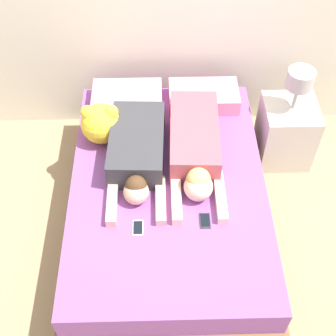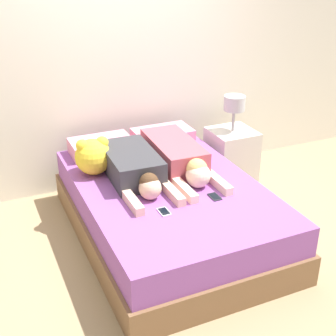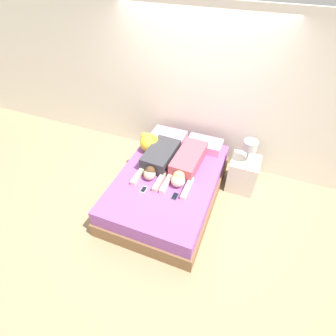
# 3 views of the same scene
# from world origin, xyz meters

# --- Properties ---
(ground_plane) EXTENTS (12.00, 12.00, 0.00)m
(ground_plane) POSITION_xyz_m (0.00, 0.00, 0.00)
(ground_plane) COLOR #9E8460
(wall_back) EXTENTS (12.00, 0.06, 2.60)m
(wall_back) POSITION_xyz_m (0.00, 1.23, 1.30)
(wall_back) COLOR silver
(wall_back) RESTS_ON ground_plane
(bed) EXTENTS (1.49, 2.16, 0.50)m
(bed) POSITION_xyz_m (0.00, 0.00, 0.25)
(bed) COLOR brown
(bed) RESTS_ON ground_plane
(pillow_head_left) EXTENTS (0.58, 0.34, 0.14)m
(pillow_head_left) POSITION_xyz_m (-0.32, 0.85, 0.57)
(pillow_head_left) COLOR pink
(pillow_head_left) RESTS_ON bed
(pillow_head_right) EXTENTS (0.58, 0.34, 0.14)m
(pillow_head_right) POSITION_xyz_m (0.32, 0.85, 0.57)
(pillow_head_right) COLOR pink
(pillow_head_right) RESTS_ON bed
(person_left) EXTENTS (0.43, 1.02, 0.23)m
(person_left) POSITION_xyz_m (-0.23, 0.20, 0.61)
(person_left) COLOR #333338
(person_left) RESTS_ON bed
(person_right) EXTENTS (0.40, 1.13, 0.24)m
(person_right) POSITION_xyz_m (0.21, 0.24, 0.61)
(person_right) COLOR #B24C59
(person_right) RESTS_ON bed
(cell_phone_left) EXTENTS (0.07, 0.12, 0.01)m
(cell_phone_left) POSITION_xyz_m (-0.21, -0.41, 0.51)
(cell_phone_left) COLOR silver
(cell_phone_left) RESTS_ON bed
(cell_phone_right) EXTENTS (0.07, 0.12, 0.01)m
(cell_phone_right) POSITION_xyz_m (0.25, -0.36, 0.51)
(cell_phone_right) COLOR #2D2D33
(cell_phone_right) RESTS_ON bed
(plush_toy) EXTENTS (0.32, 0.32, 0.33)m
(plush_toy) POSITION_xyz_m (-0.50, 0.45, 0.67)
(plush_toy) COLOR yellow
(plush_toy) RESTS_ON bed
(nightstand) EXTENTS (0.45, 0.45, 0.95)m
(nightstand) POSITION_xyz_m (1.04, 0.69, 0.32)
(nightstand) COLOR beige
(nightstand) RESTS_ON ground_plane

